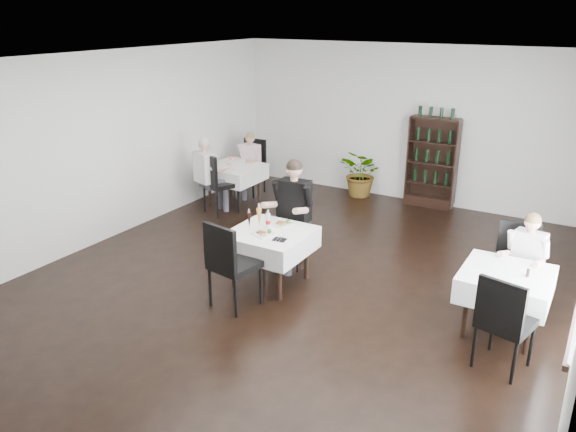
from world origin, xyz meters
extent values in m
plane|color=black|center=(0.00, 0.00, 0.00)|extent=(9.00, 9.00, 0.00)
plane|color=white|center=(0.00, 0.00, 3.00)|extent=(9.00, 9.00, 0.00)
plane|color=white|center=(0.00, 4.50, 1.50)|extent=(7.00, 0.00, 7.00)
plane|color=white|center=(-3.50, 0.00, 1.50)|extent=(0.00, 9.00, 9.00)
cube|color=black|center=(0.60, 4.32, 0.10)|extent=(0.90, 0.28, 0.20)
cylinder|color=black|center=(-0.67, -0.36, 0.35)|extent=(0.06, 0.06, 0.71)
cylinder|color=black|center=(-0.67, 0.36, 0.35)|extent=(0.06, 0.06, 0.71)
cylinder|color=black|center=(0.07, -0.36, 0.35)|extent=(0.06, 0.06, 0.71)
cylinder|color=black|center=(0.07, 0.36, 0.35)|extent=(0.06, 0.06, 0.71)
cube|color=black|center=(-0.30, 0.00, 0.73)|extent=(0.85, 0.85, 0.04)
cube|color=white|center=(-0.30, 0.00, 0.62)|extent=(1.03, 1.03, 0.30)
cylinder|color=black|center=(-3.04, 2.16, 0.35)|extent=(0.06, 0.06, 0.71)
cylinder|color=black|center=(-3.04, 2.84, 0.35)|extent=(0.06, 0.06, 0.71)
cylinder|color=black|center=(-2.36, 2.16, 0.35)|extent=(0.06, 0.06, 0.71)
cylinder|color=black|center=(-2.36, 2.84, 0.35)|extent=(0.06, 0.06, 0.71)
cube|color=black|center=(-2.70, 2.50, 0.73)|extent=(0.80, 0.80, 0.04)
cube|color=white|center=(-2.70, 2.50, 0.62)|extent=(0.98, 0.98, 0.30)
cylinder|color=black|center=(2.36, -0.04, 0.35)|extent=(0.06, 0.06, 0.71)
cylinder|color=black|center=(2.36, 0.64, 0.35)|extent=(0.06, 0.06, 0.71)
cylinder|color=black|center=(3.04, -0.04, 0.35)|extent=(0.06, 0.06, 0.71)
cylinder|color=black|center=(3.04, 0.64, 0.35)|extent=(0.06, 0.06, 0.71)
cube|color=black|center=(2.70, 0.30, 0.73)|extent=(0.80, 0.80, 0.04)
cube|color=white|center=(2.70, 0.30, 0.62)|extent=(0.98, 0.98, 0.30)
imported|color=#2C591E|center=(-0.76, 4.20, 0.48)|extent=(1.09, 1.03, 0.96)
cylinder|color=black|center=(-0.47, 0.35, 0.20)|extent=(0.03, 0.03, 0.40)
cylinder|color=black|center=(-0.59, 0.68, 0.20)|extent=(0.03, 0.03, 0.40)
cylinder|color=black|center=(-0.14, 0.48, 0.20)|extent=(0.03, 0.03, 0.40)
cylinder|color=black|center=(-0.27, 0.80, 0.20)|extent=(0.03, 0.03, 0.40)
cube|color=black|center=(-0.37, 0.58, 0.42)|extent=(0.51, 0.51, 0.06)
cube|color=black|center=(-0.43, 0.75, 0.66)|extent=(0.39, 0.18, 0.43)
cylinder|color=black|center=(-0.10, -0.56, 0.26)|extent=(0.04, 0.04, 0.52)
cylinder|color=black|center=(-0.17, -1.01, 0.26)|extent=(0.04, 0.04, 0.52)
cylinder|color=black|center=(-0.54, -0.49, 0.26)|extent=(0.04, 0.04, 0.52)
cylinder|color=black|center=(-0.62, -0.94, 0.26)|extent=(0.04, 0.04, 0.52)
cube|color=black|center=(-0.36, -0.75, 0.56)|extent=(0.60, 0.60, 0.08)
cube|color=black|center=(-0.40, -0.98, 0.87)|extent=(0.53, 0.14, 0.57)
cylinder|color=black|center=(-3.03, 2.97, 0.25)|extent=(0.04, 0.04, 0.51)
cylinder|color=black|center=(-3.04, 3.41, 0.25)|extent=(0.04, 0.04, 0.51)
cylinder|color=black|center=(-2.59, 2.99, 0.25)|extent=(0.04, 0.04, 0.51)
cylinder|color=black|center=(-2.60, 3.43, 0.25)|extent=(0.04, 0.04, 0.51)
cube|color=black|center=(-2.81, 3.20, 0.54)|extent=(0.52, 0.52, 0.08)
cube|color=black|center=(-2.82, 3.43, 0.84)|extent=(0.51, 0.07, 0.55)
cylinder|color=black|center=(-2.32, 2.10, 0.26)|extent=(0.04, 0.04, 0.52)
cylinder|color=black|center=(-2.49, 1.67, 0.26)|extent=(0.04, 0.04, 0.52)
cylinder|color=black|center=(-2.74, 2.27, 0.26)|extent=(0.04, 0.04, 0.52)
cylinder|color=black|center=(-2.91, 1.84, 0.26)|extent=(0.04, 0.04, 0.52)
cube|color=black|center=(-2.62, 1.97, 0.56)|extent=(0.68, 0.68, 0.08)
cube|color=black|center=(-2.71, 1.75, 0.86)|extent=(0.51, 0.25, 0.57)
cylinder|color=black|center=(2.57, 0.70, 0.25)|extent=(0.04, 0.04, 0.50)
cylinder|color=black|center=(2.46, 1.12, 0.25)|extent=(0.04, 0.04, 0.50)
cylinder|color=black|center=(2.99, 0.81, 0.25)|extent=(0.04, 0.04, 0.50)
cylinder|color=black|center=(2.87, 1.23, 0.25)|extent=(0.04, 0.04, 0.50)
cube|color=black|center=(2.72, 0.96, 0.53)|extent=(0.61, 0.61, 0.08)
cube|color=black|center=(2.66, 1.18, 0.82)|extent=(0.49, 0.18, 0.54)
cylinder|color=black|center=(3.11, -0.26, 0.25)|extent=(0.04, 0.04, 0.49)
cylinder|color=black|center=(3.01, -0.68, 0.25)|extent=(0.04, 0.04, 0.49)
cylinder|color=black|center=(2.69, -0.16, 0.25)|extent=(0.04, 0.04, 0.49)
cylinder|color=black|center=(2.59, -0.57, 0.25)|extent=(0.04, 0.04, 0.49)
cube|color=black|center=(2.85, -0.42, 0.53)|extent=(0.60, 0.60, 0.08)
cube|color=black|center=(2.79, -0.64, 0.82)|extent=(0.49, 0.17, 0.54)
cube|color=#3F3F47|center=(-0.45, 0.53, 0.62)|extent=(0.16, 0.47, 0.16)
cylinder|color=#3F3F47|center=(-0.45, 0.33, 0.27)|extent=(0.12, 0.12, 0.54)
cube|color=#3F3F47|center=(-0.23, 0.53, 0.62)|extent=(0.16, 0.47, 0.16)
cylinder|color=#3F3F47|center=(-0.22, 0.34, 0.27)|extent=(0.12, 0.12, 0.54)
cube|color=black|center=(-0.34, 0.74, 0.99)|extent=(0.45, 0.25, 0.61)
cylinder|color=tan|center=(-0.59, 0.44, 0.96)|extent=(0.09, 0.35, 0.17)
cylinder|color=tan|center=(-0.08, 0.45, 0.96)|extent=(0.09, 0.35, 0.17)
sphere|color=tan|center=(-0.34, 0.72, 1.45)|extent=(0.23, 0.23, 0.23)
sphere|color=black|center=(-0.34, 0.72, 1.48)|extent=(0.23, 0.23, 0.23)
cube|color=#3F3F47|center=(-2.84, 2.98, 0.51)|extent=(0.17, 0.39, 0.13)
cylinder|color=#3F3F47|center=(-2.86, 2.82, 0.22)|extent=(0.10, 0.10, 0.45)
cube|color=#3F3F47|center=(-2.66, 2.96, 0.51)|extent=(0.17, 0.39, 0.13)
cylinder|color=#3F3F47|center=(-2.68, 2.80, 0.22)|extent=(0.10, 0.10, 0.45)
cube|color=silver|center=(-2.73, 3.14, 0.81)|extent=(0.38, 0.24, 0.50)
cylinder|color=tan|center=(-2.96, 2.92, 0.79)|extent=(0.10, 0.29, 0.14)
cylinder|color=tan|center=(-2.55, 2.88, 0.79)|extent=(0.10, 0.29, 0.14)
sphere|color=tan|center=(-2.73, 3.13, 1.19)|extent=(0.19, 0.19, 0.19)
sphere|color=olive|center=(-2.73, 3.13, 1.22)|extent=(0.19, 0.19, 0.19)
cube|color=#3F3F47|center=(-2.65, 1.90, 0.57)|extent=(0.27, 0.45, 0.14)
cylinder|color=#3F3F47|center=(-2.59, 2.07, 0.25)|extent=(0.11, 0.11, 0.50)
cube|color=#3F3F47|center=(-2.84, 1.96, 0.57)|extent=(0.27, 0.45, 0.14)
cylinder|color=#3F3F47|center=(-2.78, 2.14, 0.25)|extent=(0.11, 0.11, 0.50)
cube|color=white|center=(-2.81, 1.75, 0.90)|extent=(0.46, 0.34, 0.56)
cylinder|color=tan|center=(-2.50, 1.93, 0.88)|extent=(0.18, 0.32, 0.16)
cylinder|color=tan|center=(-2.94, 2.08, 0.88)|extent=(0.18, 0.32, 0.16)
sphere|color=tan|center=(-2.80, 1.77, 1.32)|extent=(0.21, 0.21, 0.21)
sphere|color=beige|center=(-2.80, 1.77, 1.35)|extent=(0.21, 0.21, 0.21)
cube|color=#3F3F47|center=(2.70, 0.83, 0.51)|extent=(0.20, 0.40, 0.13)
cylinder|color=#3F3F47|center=(2.66, 0.67, 0.22)|extent=(0.10, 0.10, 0.44)
cube|color=#3F3F47|center=(2.87, 0.79, 0.51)|extent=(0.20, 0.40, 0.13)
cylinder|color=#3F3F47|center=(2.84, 0.63, 0.22)|extent=(0.10, 0.10, 0.44)
cube|color=white|center=(2.82, 0.98, 0.80)|extent=(0.40, 0.27, 0.50)
cylinder|color=tan|center=(2.57, 0.79, 0.79)|extent=(0.13, 0.29, 0.14)
cylinder|color=tan|center=(2.97, 0.70, 0.79)|extent=(0.13, 0.29, 0.14)
sphere|color=tan|center=(2.82, 0.96, 1.18)|extent=(0.19, 0.19, 0.19)
sphere|color=brown|center=(2.82, 0.96, 1.21)|extent=(0.19, 0.19, 0.19)
cube|color=white|center=(-0.27, 0.29, 0.78)|extent=(0.29, 0.29, 0.02)
cube|color=brown|center=(-0.30, 0.27, 0.80)|extent=(0.10, 0.08, 0.02)
sphere|color=#346B1C|center=(-0.22, 0.33, 0.82)|extent=(0.06, 0.06, 0.06)
cube|color=olive|center=(-0.26, 0.23, 0.80)|extent=(0.11, 0.10, 0.02)
cube|color=white|center=(-0.31, -0.14, 0.78)|extent=(0.32, 0.32, 0.02)
cube|color=brown|center=(-0.34, -0.17, 0.80)|extent=(0.11, 0.09, 0.02)
sphere|color=#346B1C|center=(-0.25, -0.10, 0.82)|extent=(0.06, 0.06, 0.06)
cube|color=olive|center=(-0.29, -0.21, 0.80)|extent=(0.12, 0.11, 0.02)
cone|color=black|center=(-0.62, -0.02, 0.88)|extent=(0.06, 0.06, 0.21)
cylinder|color=silver|center=(-0.62, -0.02, 1.01)|extent=(0.02, 0.02, 0.05)
cone|color=#C68832|center=(-0.52, 0.07, 0.90)|extent=(0.08, 0.08, 0.27)
cylinder|color=silver|center=(-0.52, 0.07, 1.07)|extent=(0.02, 0.02, 0.07)
cylinder|color=silver|center=(-0.38, 0.07, 0.88)|extent=(0.06, 0.06, 0.21)
cylinder|color=#AA090F|center=(-0.38, 0.07, 0.86)|extent=(0.07, 0.07, 0.05)
cylinder|color=silver|center=(-0.38, 0.07, 1.01)|extent=(0.03, 0.03, 0.05)
cube|color=black|center=(-0.03, -0.20, 0.77)|extent=(0.19, 0.15, 0.01)
cylinder|color=silver|center=(-0.05, -0.20, 0.78)|extent=(0.04, 0.19, 0.01)
cylinder|color=silver|center=(-0.01, -0.20, 0.78)|extent=(0.04, 0.19, 0.01)
cylinder|color=black|center=(2.91, 0.30, 0.82)|extent=(0.05, 0.05, 0.09)
camera|label=1|loc=(3.47, -5.93, 3.57)|focal=35.00mm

